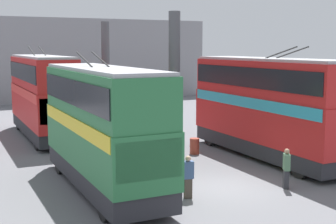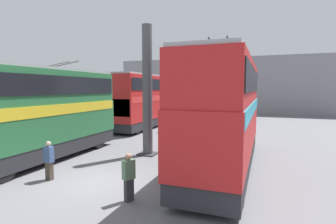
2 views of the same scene
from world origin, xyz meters
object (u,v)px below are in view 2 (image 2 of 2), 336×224
Objects in this scene: bus_right_mid at (145,98)px; oil_drum at (182,146)px; person_by_left_row at (129,176)px; person_by_right_row at (49,159)px; bus_right_near at (46,108)px; bus_left_near at (226,108)px; person_aisle_midway at (178,124)px.

bus_right_mid is 11.83× the size of oil_drum.
person_by_right_row is at bearing -160.10° from person_by_left_row.
bus_left_near is at bearing -80.65° from bus_right_near.
bus_left_near reaches higher than person_by_left_row.
person_by_left_row is at bearing 154.96° from person_aisle_midway.
bus_right_near is 5.70× the size of person_by_right_row.
person_by_left_row reaches higher than person_aisle_midway.
bus_right_near is at bearing 121.84° from person_aisle_midway.
person_aisle_midway is at bearing -22.03° from bus_right_near.
person_aisle_midway is 6.86m from oil_drum.
bus_right_mid reaches higher than person_by_right_row.
person_aisle_midway is at bearing -116.52° from bus_right_mid.
bus_right_mid is 6.14× the size of person_aisle_midway.
bus_left_near reaches higher than person_by_right_row.
person_by_right_row is at bearing 136.84° from person_aisle_midway.
bus_right_mid reaches higher than bus_left_near.
bus_right_near is at bearing -124.82° from person_by_right_row.
person_by_right_row is 13.11m from person_aisle_midway.
bus_right_near is at bearing 121.61° from oil_drum.
person_by_left_row is 1.00× the size of person_by_right_row.
bus_right_near reaches higher than person_aisle_midway.
bus_left_near is 5.87m from person_by_left_row.
bus_right_mid is 15.50m from person_by_right_row.
bus_right_mid reaches higher than person_aisle_midway.
person_aisle_midway is (8.91, 5.33, -2.13)m from bus_left_near.
bus_right_near is 8.11m from oil_drum.
person_by_right_row reaches higher than person_aisle_midway.
bus_left_near is at bearing 129.59° from person_by_right_row.
bus_left_near reaches higher than oil_drum.
bus_right_mid reaches higher than bus_right_near.
bus_left_near is at bearing 90.24° from person_by_left_row.
person_by_right_row is at bearing 149.06° from oil_drum.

